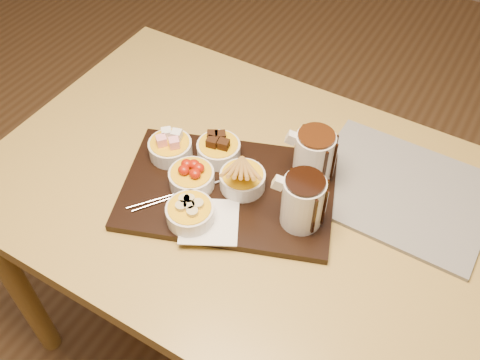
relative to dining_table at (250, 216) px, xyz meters
The scene contains 13 objects.
ground 0.65m from the dining_table, ahead, with size 5.00×5.00×0.00m, color brown.
dining_table is the anchor object (origin of this frame).
serving_board 0.12m from the dining_table, 135.90° to the right, with size 0.46×0.30×0.02m, color black.
napkin 0.18m from the dining_table, 98.65° to the right, with size 0.12×0.12×0.00m, color white.
bowl_marshmallows 0.24m from the dining_table, behind, with size 0.10×0.10×0.04m, color silver.
bowl_cake 0.18m from the dining_table, 161.41° to the left, with size 0.10×0.10×0.04m, color silver.
bowl_strawberries 0.19m from the dining_table, 148.37° to the right, with size 0.10×0.10×0.04m, color silver.
bowl_biscotti 0.14m from the dining_table, 127.03° to the right, with size 0.10×0.10×0.04m, color silver.
bowl_bananas 0.21m from the dining_table, 111.23° to the right, with size 0.10×0.10×0.04m, color silver.
pitcher_dark_chocolate 0.23m from the dining_table, 13.99° to the right, with size 0.09×0.09×0.12m, color silver.
pitcher_milk_chocolate 0.22m from the dining_table, 41.23° to the left, with size 0.09×0.09×0.12m, color silver.
fondue_skewers 0.19m from the dining_table, 139.46° to the right, with size 0.26×0.03×0.01m, color silver, non-canonical shape.
newspaper 0.35m from the dining_table, 28.90° to the left, with size 0.38×0.31×0.01m, color beige.
Camera 1 is at (0.38, -0.68, 1.66)m, focal length 40.00 mm.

